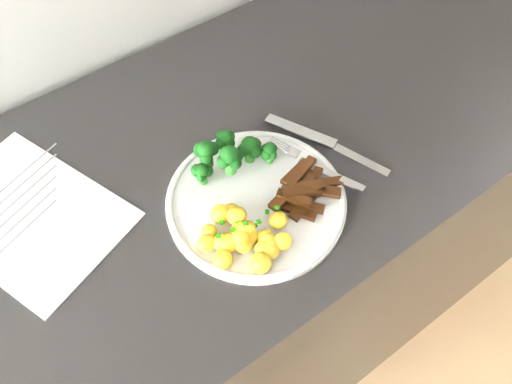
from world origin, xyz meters
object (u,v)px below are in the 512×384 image
object	(u,v)px
potatoes	(245,237)
beef_strips	(305,190)
broccoli	(230,152)
plate	(256,200)
fork	(318,167)
counter	(240,276)
recipe_paper	(28,215)
knife	(342,152)

from	to	relation	value
potatoes	beef_strips	world-z (taller)	potatoes
broccoli	plate	bearing A→B (deg)	-93.62
beef_strips	fork	xyz separation A→B (m)	(0.05, 0.02, -0.00)
counter	beef_strips	bearing A→B (deg)	-73.31
recipe_paper	plate	size ratio (longest dim) A/B	1.24
plate	beef_strips	size ratio (longest dim) A/B	2.13
plate	fork	bearing A→B (deg)	-5.87
recipe_paper	beef_strips	xyz separation A→B (m)	(0.36, -0.22, 0.02)
plate	potatoes	xyz separation A→B (m)	(-0.06, -0.05, 0.02)
plate	broccoli	xyz separation A→B (m)	(0.00, 0.07, 0.04)
counter	fork	world-z (taller)	fork
beef_strips	fork	size ratio (longest dim) A/B	0.77
beef_strips	potatoes	bearing A→B (deg)	-173.08
broccoli	knife	xyz separation A→B (m)	(0.16, -0.08, -0.04)
plate	potatoes	bearing A→B (deg)	-138.44
broccoli	knife	world-z (taller)	broccoli
broccoli	knife	size ratio (longest dim) A/B	0.64
counter	fork	size ratio (longest dim) A/B	14.35
counter	potatoes	bearing A→B (deg)	-118.89
potatoes	beef_strips	xyz separation A→B (m)	(0.12, 0.01, -0.00)
plate	broccoli	size ratio (longest dim) A/B	2.01
plate	knife	distance (m)	0.17
counter	fork	distance (m)	0.49
counter	beef_strips	world-z (taller)	beef_strips
beef_strips	fork	distance (m)	0.05
recipe_paper	potatoes	bearing A→B (deg)	-45.05
potatoes	broccoli	bearing A→B (deg)	63.85
counter	potatoes	xyz separation A→B (m)	(-0.08, -0.15, 0.48)
recipe_paper	beef_strips	world-z (taller)	beef_strips
knife	potatoes	bearing A→B (deg)	-168.92
broccoli	potatoes	size ratio (longest dim) A/B	1.02
plate	beef_strips	distance (m)	0.08
recipe_paper	plate	bearing A→B (deg)	-32.38
counter	beef_strips	xyz separation A→B (m)	(0.04, -0.13, 0.47)
fork	recipe_paper	bearing A→B (deg)	154.04
potatoes	plate	bearing A→B (deg)	41.56
counter	potatoes	size ratio (longest dim) A/B	18.06
knife	recipe_paper	bearing A→B (deg)	157.43
plate	broccoli	bearing A→B (deg)	86.38
recipe_paper	broccoli	world-z (taller)	broccoli
potatoes	fork	distance (m)	0.17
counter	broccoli	xyz separation A→B (m)	(-0.02, -0.02, 0.50)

